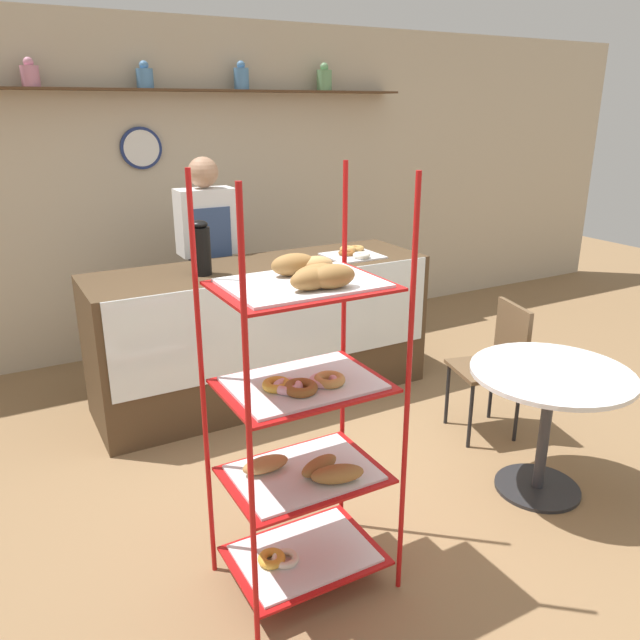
# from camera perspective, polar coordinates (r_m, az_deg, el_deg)

# --- Properties ---
(ground_plane) EXTENTS (14.00, 14.00, 0.00)m
(ground_plane) POSITION_cam_1_polar(r_m,az_deg,el_deg) (3.67, 3.56, -14.49)
(ground_plane) COLOR olive
(back_wall) EXTENTS (10.00, 0.30, 2.70)m
(back_wall) POSITION_cam_1_polar(r_m,az_deg,el_deg) (5.52, -11.40, 11.78)
(back_wall) COLOR beige
(back_wall) RESTS_ON ground_plane
(display_counter) EXTENTS (2.38, 0.73, 0.98)m
(display_counter) POSITION_cam_1_polar(r_m,az_deg,el_deg) (4.48, -5.23, -1.08)
(display_counter) COLOR #4C3823
(display_counter) RESTS_ON ground_plane
(pastry_rack) EXTENTS (0.70, 0.52, 1.81)m
(pastry_rack) POSITION_cam_1_polar(r_m,az_deg,el_deg) (2.57, -1.42, -8.15)
(pastry_rack) COLOR #B71414
(pastry_rack) RESTS_ON ground_plane
(person_worker) EXTENTS (0.42, 0.23, 1.68)m
(person_worker) POSITION_cam_1_polar(r_m,az_deg,el_deg) (4.83, -10.18, 5.52)
(person_worker) COLOR #282833
(person_worker) RESTS_ON ground_plane
(cafe_table) EXTENTS (0.84, 0.84, 0.72)m
(cafe_table) POSITION_cam_1_polar(r_m,az_deg,el_deg) (3.54, 20.17, -6.91)
(cafe_table) COLOR #262628
(cafe_table) RESTS_ON ground_plane
(cafe_chair) EXTENTS (0.46, 0.46, 0.86)m
(cafe_chair) POSITION_cam_1_polar(r_m,az_deg,el_deg) (4.10, 15.93, -3.21)
(cafe_chair) COLOR black
(cafe_chair) RESTS_ON ground_plane
(coffee_carafe) EXTENTS (0.13, 0.13, 0.36)m
(coffee_carafe) POSITION_cam_1_polar(r_m,az_deg,el_deg) (4.10, -10.87, 6.45)
(coffee_carafe) COLOR black
(coffee_carafe) RESTS_ON display_counter
(donut_tray_counter) EXTENTS (0.38, 0.35, 0.05)m
(donut_tray_counter) POSITION_cam_1_polar(r_m,az_deg,el_deg) (4.59, 3.02, 6.10)
(donut_tray_counter) COLOR silver
(donut_tray_counter) RESTS_ON display_counter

